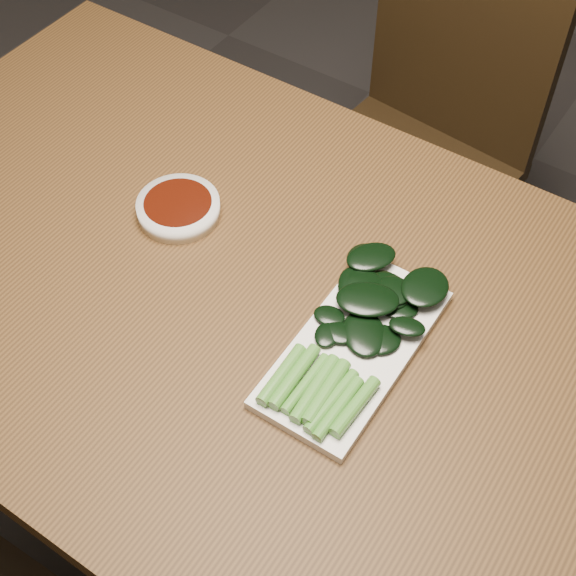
# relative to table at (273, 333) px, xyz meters

# --- Properties ---
(ground) EXTENTS (6.00, 6.00, 0.00)m
(ground) POSITION_rel_table_xyz_m (0.00, 0.00, -0.68)
(ground) COLOR #2D2B2B
(ground) RESTS_ON ground
(table) EXTENTS (1.40, 0.80, 0.75)m
(table) POSITION_rel_table_xyz_m (0.00, 0.00, 0.00)
(table) COLOR #4A2F15
(table) RESTS_ON ground
(chair_far) EXTENTS (0.43, 0.43, 0.89)m
(chair_far) POSITION_rel_table_xyz_m (-0.10, 0.68, -0.19)
(chair_far) COLOR black
(chair_far) RESTS_ON ground
(sauce_bowl) EXTENTS (0.12, 0.12, 0.03)m
(sauce_bowl) POSITION_rel_table_xyz_m (-0.20, 0.06, 0.08)
(sauce_bowl) COLOR white
(sauce_bowl) RESTS_ON table
(serving_plate) EXTENTS (0.14, 0.29, 0.01)m
(serving_plate) POSITION_rel_table_xyz_m (0.13, -0.01, 0.08)
(serving_plate) COLOR white
(serving_plate) RESTS_ON table
(gai_lan) EXTENTS (0.16, 0.31, 0.02)m
(gai_lan) POSITION_rel_table_xyz_m (0.12, 0.02, 0.10)
(gai_lan) COLOR #4D8E31
(gai_lan) RESTS_ON serving_plate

